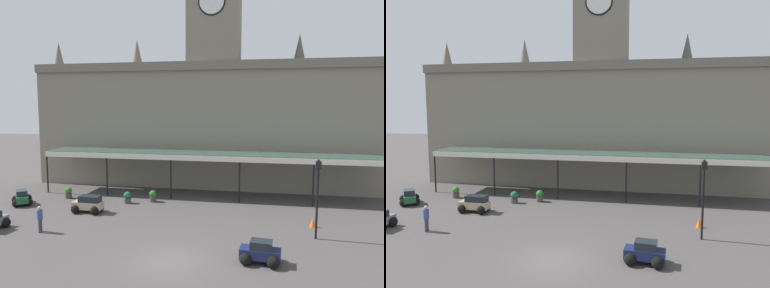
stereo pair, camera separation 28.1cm
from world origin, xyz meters
TOP-DOWN VIEW (x-y plane):
  - ground_plane at (0.00, 0.00)m, footprint 140.00×140.00m
  - station_building at (0.00, 18.12)m, footprint 35.19×5.58m
  - entrance_canopy at (0.00, 13.21)m, footprint 29.16×3.26m
  - car_beige_estate at (-8.01, 6.99)m, footprint 2.26×1.57m
  - car_green_sedan at (-14.26, 7.95)m, footprint 2.16×2.25m
  - car_navy_sedan at (4.65, 0.63)m, footprint 2.12×1.64m
  - pedestrian_near_entrance at (-9.05, 2.57)m, footprint 0.34×0.38m
  - victorian_lamppost at (7.92, 4.64)m, footprint 0.30×0.30m
  - traffic_cone at (8.02, 6.79)m, footprint 0.40×0.40m
  - planter_forecourt_centre at (-6.06, 9.93)m, footprint 0.60×0.60m
  - planter_near_kerb at (-4.14, 10.74)m, footprint 0.60×0.60m
  - planter_by_canopy at (-11.63, 10.49)m, footprint 0.60×0.60m

SIDE VIEW (x-z plane):
  - ground_plane at x=0.00m, z-range 0.00..0.00m
  - traffic_cone at x=8.02m, z-range 0.00..0.68m
  - planter_forecourt_centre at x=-6.06m, z-range 0.01..0.97m
  - planter_near_kerb at x=-4.14m, z-range 0.01..0.97m
  - planter_by_canopy at x=-11.63m, z-range 0.01..0.97m
  - car_green_sedan at x=-14.26m, z-range -0.09..1.10m
  - car_navy_sedan at x=4.65m, z-range -0.09..1.10m
  - car_beige_estate at x=-8.01m, z-range -0.07..1.20m
  - pedestrian_near_entrance at x=-9.05m, z-range 0.07..1.74m
  - victorian_lamppost at x=7.92m, z-range 0.59..5.44m
  - entrance_canopy at x=0.00m, z-range 1.79..5.65m
  - station_building at x=0.00m, z-range -3.62..17.74m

